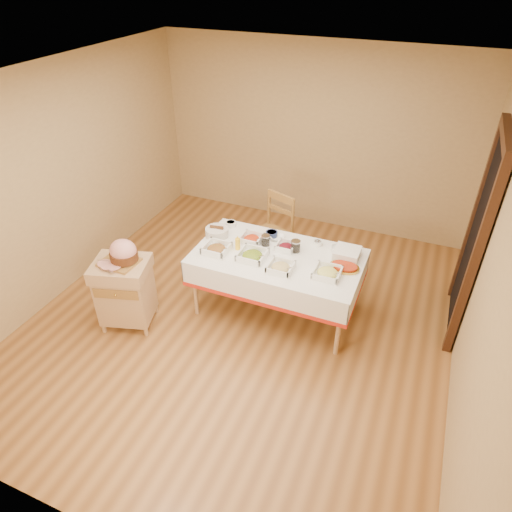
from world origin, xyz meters
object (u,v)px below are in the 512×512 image
(dining_chair, at_px, (273,233))
(preserve_jar_left, at_px, (266,241))
(butcher_cart, at_px, (125,290))
(bread_basket, at_px, (217,232))
(brass_platter, at_px, (344,267))
(dining_table, at_px, (277,268))
(preserve_jar_right, at_px, (296,247))
(mustard_bottle, at_px, (238,243))
(plate_stack, at_px, (347,253))
(ham_on_board, at_px, (123,253))

(dining_chair, height_order, preserve_jar_left, dining_chair)
(butcher_cart, distance_m, dining_chair, 1.96)
(bread_basket, distance_m, brass_platter, 1.51)
(dining_table, relative_size, bread_basket, 6.82)
(bread_basket, bearing_deg, butcher_cart, -124.50)
(dining_table, distance_m, brass_platter, 0.74)
(dining_chair, distance_m, brass_platter, 1.35)
(dining_chair, height_order, brass_platter, dining_chair)
(dining_chair, bearing_deg, bread_basket, -122.24)
(preserve_jar_left, relative_size, preserve_jar_right, 0.93)
(dining_table, relative_size, mustard_bottle, 10.69)
(plate_stack, bearing_deg, mustard_bottle, -164.95)
(preserve_jar_left, relative_size, bread_basket, 0.47)
(ham_on_board, xyz_separation_m, preserve_jar_left, (1.21, 0.95, -0.11))
(preserve_jar_right, height_order, brass_platter, preserve_jar_right)
(preserve_jar_right, distance_m, brass_platter, 0.58)
(butcher_cart, xyz_separation_m, mustard_bottle, (0.99, 0.78, 0.38))
(dining_chair, xyz_separation_m, bread_basket, (-0.43, -0.68, 0.29))
(dining_table, xyz_separation_m, butcher_cart, (-1.45, -0.83, -0.14))
(butcher_cart, height_order, preserve_jar_left, preserve_jar_left)
(preserve_jar_left, height_order, plate_stack, preserve_jar_left)
(preserve_jar_left, height_order, brass_platter, preserve_jar_left)
(preserve_jar_left, bearing_deg, butcher_cart, -141.86)
(brass_platter, bearing_deg, ham_on_board, -158.36)
(bread_basket, height_order, plate_stack, bread_basket)
(dining_table, relative_size, dining_chair, 1.81)
(dining_table, bearing_deg, dining_chair, 114.28)
(preserve_jar_left, distance_m, brass_platter, 0.93)
(ham_on_board, relative_size, preserve_jar_left, 3.21)
(dining_chair, xyz_separation_m, mustard_bottle, (-0.09, -0.85, 0.32))
(preserve_jar_right, bearing_deg, butcher_cart, -148.25)
(plate_stack, height_order, brass_platter, plate_stack)
(dining_table, height_order, preserve_jar_left, preserve_jar_left)
(preserve_jar_left, distance_m, preserve_jar_right, 0.35)
(dining_table, xyz_separation_m, bread_basket, (-0.79, 0.12, 0.21))
(preserve_jar_right, relative_size, bread_basket, 0.50)
(butcher_cart, relative_size, bread_basket, 3.03)
(butcher_cart, xyz_separation_m, preserve_jar_right, (1.60, 0.99, 0.36))
(butcher_cart, bearing_deg, preserve_jar_left, 38.14)
(butcher_cart, height_order, bread_basket, bread_basket)
(brass_platter, bearing_deg, mustard_bottle, -175.50)
(bread_basket, bearing_deg, brass_platter, -2.87)
(dining_chair, bearing_deg, preserve_jar_left, -76.18)
(dining_chair, relative_size, mustard_bottle, 5.91)
(ham_on_board, bearing_deg, bread_basket, 56.30)
(bread_basket, relative_size, plate_stack, 1.00)
(butcher_cart, height_order, dining_chair, dining_chair)
(butcher_cart, height_order, brass_platter, butcher_cart)
(dining_chair, distance_m, preserve_jar_right, 0.88)
(ham_on_board, bearing_deg, brass_platter, 21.64)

